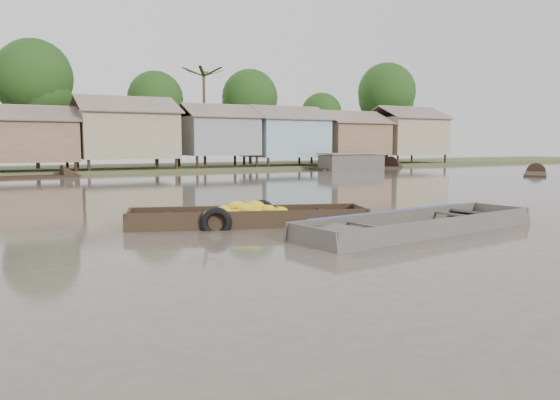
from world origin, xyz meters
TOP-DOWN VIEW (x-y plane):
  - ground at (0.00, 0.00)m, footprint 120.00×120.00m
  - riverbank at (3.03, 31.86)m, footprint 120.00×12.47m
  - banana_boat at (-0.74, 2.53)m, footprint 6.21×3.36m
  - viewer_boat at (2.49, -0.34)m, footprint 6.93×2.62m
  - distant_boats at (13.90, 24.18)m, footprint 49.20×16.95m

SIDE VIEW (x-z plane):
  - ground at x=0.00m, z-range 0.00..0.00m
  - viewer_boat at x=2.49m, z-range -0.23..0.32m
  - banana_boat at x=-0.74m, z-range -0.24..0.60m
  - distant_boats at x=13.90m, z-range -0.45..0.92m
  - riverbank at x=3.03m, z-range -2.04..8.18m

